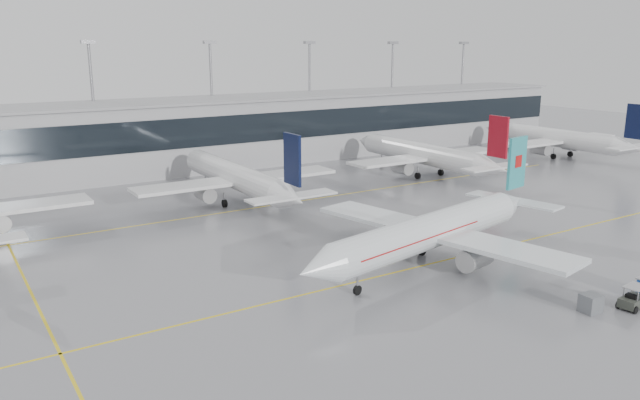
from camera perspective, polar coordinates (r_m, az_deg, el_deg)
ground at (r=61.63m, az=6.03°, el=-6.80°), size 320.00×320.00×0.00m
taxi_line_main at (r=61.62m, az=6.03°, el=-6.80°), size 120.00×0.25×0.01m
taxi_line_north at (r=85.98m, az=-6.44°, el=-0.78°), size 120.00×0.25×0.01m
taxi_line_cross at (r=64.04m, az=-25.09°, el=-7.29°), size 0.25×60.00×0.01m
terminal at (r=113.95m, az=-13.67°, el=5.63°), size 180.00×15.00×12.00m
terminal_glass at (r=106.69m, az=-12.38°, el=5.96°), size 180.00×0.20×5.00m
terminal_roof at (r=113.26m, az=-13.85°, el=8.73°), size 182.00×16.00×0.40m
light_masts at (r=118.85m, az=-14.84°, el=9.45°), size 156.40×1.00×22.60m
air_canada_jet at (r=64.18m, az=10.61°, el=-2.66°), size 36.53×29.63×11.55m
parked_jet_c at (r=88.38m, az=-7.56°, el=2.06°), size 29.64×36.96×11.72m
parked_jet_d at (r=107.54m, az=9.62°, el=4.11°), size 29.64×36.96×11.72m
parked_jet_e at (r=133.30m, az=20.95°, el=5.27°), size 29.64×36.96×11.72m
baggage_tug at (r=59.93m, az=26.68°, el=-8.21°), size 4.04×1.95×1.93m
gse_unit at (r=57.56m, az=23.51°, el=-8.65°), size 1.64×1.54×1.56m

